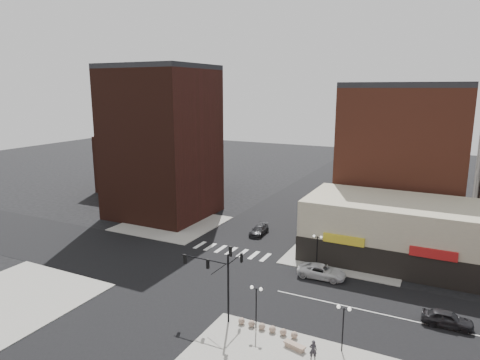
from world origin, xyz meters
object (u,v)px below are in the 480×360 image
at_px(street_lamp_ne, 317,243).
at_px(white_suv, 322,271).
at_px(street_lamp_se_a, 256,297).
at_px(traffic_signal, 221,271).
at_px(dark_sedan_north, 259,230).
at_px(pedestrian, 313,350).
at_px(dark_sedan_east, 447,319).
at_px(street_lamp_se_b, 343,317).
at_px(stone_bench, 295,346).

xyz_separation_m(street_lamp_ne, white_suv, (1.36, -2.47, -2.51)).
relative_size(street_lamp_se_a, street_lamp_ne, 1.00).
xyz_separation_m(traffic_signal, white_suv, (6.13, 13.36, -4.18)).
height_order(dark_sedan_north, pedestrian, pedestrian).
distance_m(white_suv, dark_sedan_east, 14.42).
bearing_deg(street_lamp_ne, street_lamp_se_b, -66.37).
xyz_separation_m(traffic_signal, dark_sedan_east, (19.65, 8.34, -4.19)).
distance_m(white_suv, stone_bench, 15.13).
relative_size(dark_sedan_east, stone_bench, 2.21).
bearing_deg(stone_bench, street_lamp_ne, 114.98).
bearing_deg(street_lamp_se_b, pedestrian, -129.82).
height_order(dark_sedan_east, stone_bench, dark_sedan_east).
relative_size(street_lamp_se_a, pedestrian, 2.38).
bearing_deg(stone_bench, white_suv, 111.64).
bearing_deg(street_lamp_se_a, street_lamp_ne, 86.42).
height_order(street_lamp_se_a, dark_sedan_north, street_lamp_se_a).
bearing_deg(traffic_signal, dark_sedan_east, 22.99).
relative_size(traffic_signal, street_lamp_se_b, 1.87).
bearing_deg(white_suv, dark_sedan_north, 47.79).
xyz_separation_m(street_lamp_se_b, dark_sedan_north, (-18.48, 24.13, -2.60)).
xyz_separation_m(street_lamp_se_a, dark_sedan_east, (15.89, 8.51, -2.52)).
height_order(traffic_signal, street_lamp_se_a, traffic_signal).
distance_m(street_lamp_se_a, pedestrian, 6.93).
height_order(traffic_signal, pedestrian, traffic_signal).
xyz_separation_m(traffic_signal, street_lamp_se_a, (3.76, -0.17, -1.67)).
relative_size(dark_sedan_north, stone_bench, 2.33).
bearing_deg(dark_sedan_east, street_lamp_se_a, 117.48).
height_order(street_lamp_ne, stone_bench, street_lamp_ne).
bearing_deg(pedestrian, traffic_signal, -38.08).
distance_m(street_lamp_se_b, white_suv, 14.87).
bearing_deg(traffic_signal, white_suv, 65.35).
bearing_deg(white_suv, street_lamp_se_b, -160.05).
bearing_deg(street_lamp_se_a, dark_sedan_east, 28.16).
distance_m(dark_sedan_east, pedestrian, 14.49).
bearing_deg(traffic_signal, dark_sedan_north, 105.67).
xyz_separation_m(street_lamp_se_b, white_suv, (-5.64, 13.53, -2.51)).
height_order(white_suv, dark_sedan_north, white_suv).
distance_m(traffic_signal, pedestrian, 10.94).
bearing_deg(stone_bench, dark_sedan_north, 134.28).
height_order(traffic_signal, street_lamp_ne, traffic_signal).
bearing_deg(traffic_signal, street_lamp_se_b, -0.82).
height_order(street_lamp_se_a, pedestrian, street_lamp_se_a).
height_order(street_lamp_ne, dark_sedan_east, street_lamp_ne).
xyz_separation_m(white_suv, pedestrian, (3.78, -15.75, 0.21)).
bearing_deg(dark_sedan_east, stone_bench, 130.07).
relative_size(street_lamp_se_b, street_lamp_ne, 1.00).
bearing_deg(pedestrian, white_suv, -101.01).
height_order(street_lamp_se_b, white_suv, street_lamp_se_b).
relative_size(traffic_signal, white_suv, 1.38).
bearing_deg(pedestrian, stone_bench, -46.55).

